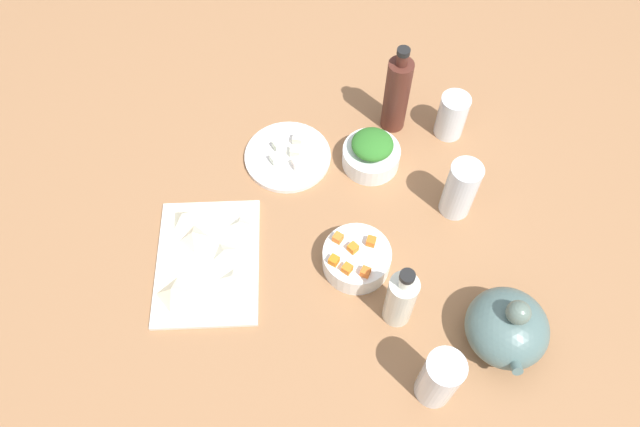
# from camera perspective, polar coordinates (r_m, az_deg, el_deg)

# --- Properties ---
(tabletop) EXTENTS (1.90, 1.90, 0.03)m
(tabletop) POSITION_cam_1_polar(r_m,az_deg,el_deg) (1.28, 0.00, -1.51)
(tabletop) COLOR #986944
(tabletop) RESTS_ON ground
(cutting_board) EXTENTS (0.31, 0.23, 0.01)m
(cutting_board) POSITION_cam_1_polar(r_m,az_deg,el_deg) (1.25, -10.95, -4.65)
(cutting_board) COLOR silver
(cutting_board) RESTS_ON tabletop
(plate_tofu) EXTENTS (0.20, 0.20, 0.01)m
(plate_tofu) POSITION_cam_1_polar(r_m,az_deg,el_deg) (1.37, -3.19, 5.62)
(plate_tofu) COLOR white
(plate_tofu) RESTS_ON tabletop
(bowl_greens) EXTENTS (0.13, 0.13, 0.05)m
(bowl_greens) POSITION_cam_1_polar(r_m,az_deg,el_deg) (1.35, 5.03, 5.60)
(bowl_greens) COLOR white
(bowl_greens) RESTS_ON tabletop
(bowl_carrots) EXTENTS (0.14, 0.14, 0.05)m
(bowl_carrots) POSITION_cam_1_polar(r_m,az_deg,el_deg) (1.21, 3.61, -4.46)
(bowl_carrots) COLOR white
(bowl_carrots) RESTS_ON tabletop
(teapot) EXTENTS (0.17, 0.16, 0.15)m
(teapot) POSITION_cam_1_polar(r_m,az_deg,el_deg) (1.16, 17.91, -10.61)
(teapot) COLOR #4F6A66
(teapot) RESTS_ON tabletop
(bottle_0) EXTENTS (0.06, 0.06, 0.18)m
(bottle_0) POSITION_cam_1_polar(r_m,az_deg,el_deg) (1.12, 7.92, -8.31)
(bottle_0) COLOR silver
(bottle_0) RESTS_ON tabletop
(bottle_1) EXTENTS (0.06, 0.06, 0.24)m
(bottle_1) POSITION_cam_1_polar(r_m,az_deg,el_deg) (1.37, 7.55, 11.55)
(bottle_1) COLOR #50261D
(bottle_1) RESTS_ON tabletop
(drinking_glass_0) EXTENTS (0.07, 0.07, 0.15)m
(drinking_glass_0) POSITION_cam_1_polar(r_m,az_deg,el_deg) (1.27, 13.64, 2.33)
(drinking_glass_0) COLOR white
(drinking_glass_0) RESTS_ON tabletop
(drinking_glass_1) EXTENTS (0.07, 0.07, 0.15)m
(drinking_glass_1) POSITION_cam_1_polar(r_m,az_deg,el_deg) (1.08, 11.65, -15.60)
(drinking_glass_1) COLOR white
(drinking_glass_1) RESTS_ON tabletop
(drinking_glass_2) EXTENTS (0.07, 0.07, 0.11)m
(drinking_glass_2) POSITION_cam_1_polar(r_m,az_deg,el_deg) (1.41, 12.83, 9.35)
(drinking_glass_2) COLOR white
(drinking_glass_2) RESTS_ON tabletop
(carrot_cube_0) EXTENTS (0.03, 0.03, 0.02)m
(carrot_cube_0) POSITION_cam_1_polar(r_m,az_deg,el_deg) (1.18, 3.26, -3.40)
(carrot_cube_0) COLOR orange
(carrot_cube_0) RESTS_ON bowl_carrots
(carrot_cube_1) EXTENTS (0.02, 0.02, 0.02)m
(carrot_cube_1) POSITION_cam_1_polar(r_m,az_deg,el_deg) (1.15, 4.49, -5.75)
(carrot_cube_1) COLOR orange
(carrot_cube_1) RESTS_ON bowl_carrots
(carrot_cube_2) EXTENTS (0.02, 0.02, 0.02)m
(carrot_cube_2) POSITION_cam_1_polar(r_m,az_deg,el_deg) (1.19, 5.05, -2.74)
(carrot_cube_2) COLOR orange
(carrot_cube_2) RESTS_ON bowl_carrots
(carrot_cube_3) EXTENTS (0.02, 0.02, 0.02)m
(carrot_cube_3) POSITION_cam_1_polar(r_m,az_deg,el_deg) (1.16, 1.38, -4.63)
(carrot_cube_3) COLOR orange
(carrot_cube_3) RESTS_ON bowl_carrots
(carrot_cube_4) EXTENTS (0.02, 0.02, 0.02)m
(carrot_cube_4) POSITION_cam_1_polar(r_m,az_deg,el_deg) (1.19, 1.77, -2.41)
(carrot_cube_4) COLOR orange
(carrot_cube_4) RESTS_ON bowl_carrots
(carrot_cube_5) EXTENTS (0.03, 0.03, 0.02)m
(carrot_cube_5) POSITION_cam_1_polar(r_m,az_deg,el_deg) (1.15, 2.69, -5.44)
(carrot_cube_5) COLOR orange
(carrot_cube_5) RESTS_ON bowl_carrots
(chopped_greens_mound) EXTENTS (0.10, 0.10, 0.04)m
(chopped_greens_mound) POSITION_cam_1_polar(r_m,az_deg,el_deg) (1.31, 5.18, 6.79)
(chopped_greens_mound) COLOR #2E7226
(chopped_greens_mound) RESTS_ON bowl_greens
(tofu_cube_0) EXTENTS (0.02, 0.02, 0.02)m
(tofu_cube_0) POSITION_cam_1_polar(r_m,az_deg,el_deg) (1.36, -2.49, 6.14)
(tofu_cube_0) COLOR #EEF5CC
(tofu_cube_0) RESTS_ON plate_tofu
(tofu_cube_1) EXTENTS (0.03, 0.03, 0.02)m
(tofu_cube_1) POSITION_cam_1_polar(r_m,az_deg,el_deg) (1.37, -4.14, 6.74)
(tofu_cube_1) COLOR white
(tofu_cube_1) RESTS_ON plate_tofu
(tofu_cube_2) EXTENTS (0.03, 0.03, 0.02)m
(tofu_cube_2) POSITION_cam_1_polar(r_m,az_deg,el_deg) (1.35, -4.39, 5.39)
(tofu_cube_2) COLOR white
(tofu_cube_2) RESTS_ON plate_tofu
(tofu_cube_3) EXTENTS (0.03, 0.03, 0.02)m
(tofu_cube_3) POSITION_cam_1_polar(r_m,az_deg,el_deg) (1.34, -2.23, 4.95)
(tofu_cube_3) COLOR white
(tofu_cube_3) RESTS_ON plate_tofu
(tofu_cube_4) EXTENTS (0.03, 0.03, 0.02)m
(tofu_cube_4) POSITION_cam_1_polar(r_m,az_deg,el_deg) (1.38, -2.21, 7.33)
(tofu_cube_4) COLOR white
(tofu_cube_4) RESTS_ON plate_tofu
(dumpling_0) EXTENTS (0.06, 0.06, 0.03)m
(dumpling_0) POSITION_cam_1_polar(r_m,az_deg,el_deg) (1.29, -13.29, -0.33)
(dumpling_0) COLOR beige
(dumpling_0) RESTS_ON cutting_board
(dumpling_1) EXTENTS (0.04, 0.04, 0.02)m
(dumpling_1) POSITION_cam_1_polar(r_m,az_deg,el_deg) (1.20, -8.61, -6.25)
(dumpling_1) COLOR beige
(dumpling_1) RESTS_ON cutting_board
(dumpling_2) EXTENTS (0.06, 0.06, 0.03)m
(dumpling_2) POSITION_cam_1_polar(r_m,az_deg,el_deg) (1.26, -12.32, -2.15)
(dumpling_2) COLOR beige
(dumpling_2) RESTS_ON cutting_board
(dumpling_3) EXTENTS (0.06, 0.06, 0.02)m
(dumpling_3) POSITION_cam_1_polar(r_m,az_deg,el_deg) (1.23, -9.34, -3.81)
(dumpling_3) COLOR beige
(dumpling_3) RESTS_ON cutting_board
(dumpling_4) EXTENTS (0.06, 0.06, 0.03)m
(dumpling_4) POSITION_cam_1_polar(r_m,az_deg,el_deg) (1.21, -14.29, -7.48)
(dumpling_4) COLOR beige
(dumpling_4) RESTS_ON cutting_board
(dumpling_5) EXTENTS (0.04, 0.05, 0.02)m
(dumpling_5) POSITION_cam_1_polar(r_m,az_deg,el_deg) (1.26, -7.94, -1.06)
(dumpling_5) COLOR beige
(dumpling_5) RESTS_ON cutting_board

